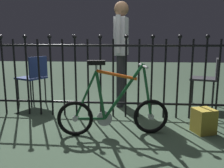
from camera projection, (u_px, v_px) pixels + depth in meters
ground_plane at (107, 130)px, 2.87m from camera, size 20.00×20.00×0.00m
iron_fence at (106, 74)px, 3.31m from camera, size 4.73×0.07×1.22m
bicycle at (113, 110)px, 2.69m from camera, size 1.29×0.40×0.87m
chair_charcoal at (208, 76)px, 3.84m from camera, size 0.52×0.52×0.81m
chair_navy at (34, 75)px, 3.96m from camera, size 0.53×0.53×0.83m
person_visitor at (121, 45)px, 3.80m from camera, size 0.23×0.47×1.71m
display_crate at (204, 121)px, 2.77m from camera, size 0.28×0.28×0.29m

